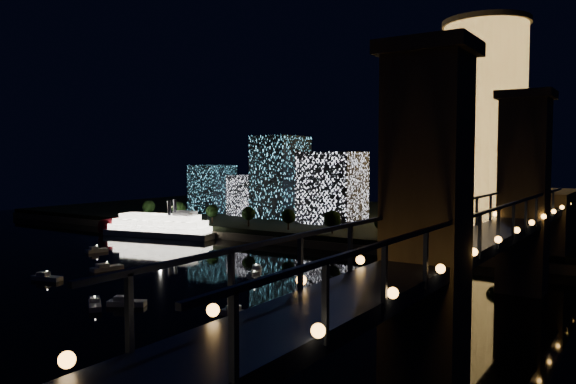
% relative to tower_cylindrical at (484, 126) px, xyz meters
% --- Properties ---
extents(ground, '(520.00, 520.00, 0.00)m').
position_rel_tower_cylindrical_xyz_m(ground, '(-33.88, -133.40, -46.59)').
color(ground, black).
rests_on(ground, ground).
extents(far_bank, '(420.00, 160.00, 5.00)m').
position_rel_tower_cylindrical_xyz_m(far_bank, '(-33.88, 26.60, -44.09)').
color(far_bank, black).
rests_on(far_bank, ground).
extents(seawall, '(420.00, 6.00, 3.00)m').
position_rel_tower_cylindrical_xyz_m(seawall, '(-33.88, -51.40, -45.09)').
color(seawall, '#6B5E4C').
rests_on(seawall, ground).
extents(tower_cylindrical, '(34.00, 34.00, 82.94)m').
position_rel_tower_cylindrical_xyz_m(tower_cylindrical, '(0.00, 0.00, 0.00)').
color(tower_cylindrical, '#F7B24F').
rests_on(tower_cylindrical, far_bank).
extents(tower_rectangular, '(20.29, 20.29, 64.57)m').
position_rel_tower_cylindrical_xyz_m(tower_rectangular, '(-35.46, 14.10, -9.31)').
color(tower_rectangular, '#F7B24F').
rests_on(tower_rectangular, far_bank).
extents(midrise_blocks, '(97.31, 31.25, 39.27)m').
position_rel_tower_cylindrical_xyz_m(midrise_blocks, '(-92.89, -8.87, -25.75)').
color(midrise_blocks, silver).
rests_on(midrise_blocks, far_bank).
extents(truss_bridge, '(13.00, 266.00, 50.00)m').
position_rel_tower_cylindrical_xyz_m(truss_bridge, '(31.12, -129.68, -30.35)').
color(truss_bridge, navy).
rests_on(truss_bridge, ground).
extents(riverboat, '(55.77, 21.55, 16.48)m').
position_rel_tower_cylindrical_xyz_m(riverboat, '(-121.21, -62.69, -42.37)').
color(riverboat, silver).
rests_on(riverboat, ground).
extents(motorboats, '(115.20, 58.29, 2.78)m').
position_rel_tower_cylindrical_xyz_m(motorboats, '(-46.13, -124.12, -45.78)').
color(motorboats, silver).
rests_on(motorboats, ground).
extents(esplanade_trees, '(165.90, 6.64, 8.82)m').
position_rel_tower_cylindrical_xyz_m(esplanade_trees, '(-67.47, -45.40, -36.13)').
color(esplanade_trees, black).
rests_on(esplanade_trees, far_bank).
extents(street_lamps, '(132.70, 0.70, 5.65)m').
position_rel_tower_cylindrical_xyz_m(street_lamps, '(-67.88, -39.40, -37.57)').
color(street_lamps, black).
rests_on(street_lamps, far_bank).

